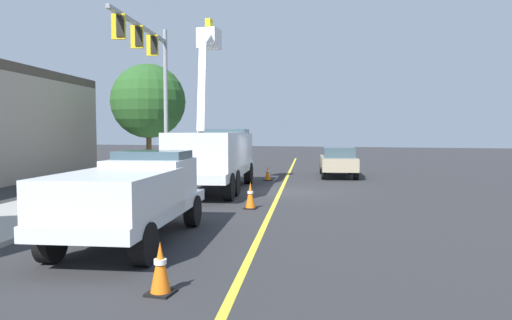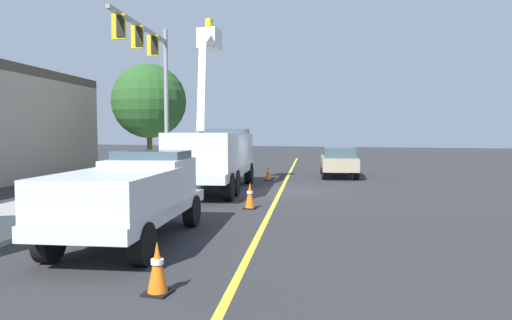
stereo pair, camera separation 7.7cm
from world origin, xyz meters
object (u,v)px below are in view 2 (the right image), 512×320
Objects in this scene: service_pickup_truck at (131,194)px; passing_minivan at (338,160)px; traffic_cone_mid_front at (250,196)px; traffic_cone_mid_rear at (268,173)px; utility_bucket_truck at (215,153)px; traffic_cone_leading at (157,268)px; traffic_signal_mast at (152,67)px.

service_pickup_truck is 1.16× the size of passing_minivan.
traffic_cone_mid_front is 1.11× the size of traffic_cone_mid_rear.
passing_minivan is 12.01m from traffic_cone_mid_front.
service_pickup_truck is (-9.33, -1.73, -0.51)m from utility_bucket_truck.
utility_bucket_truck is 10.68× the size of traffic_cone_mid_rear.
utility_bucket_truck is 9.50m from service_pickup_truck.
traffic_cone_mid_front is at bearing -13.32° from service_pickup_truck.
traffic_cone_leading is at bearing -141.44° from service_pickup_truck.
service_pickup_truck reaches higher than traffic_cone_leading.
service_pickup_truck reaches higher than passing_minivan.
passing_minivan is (7.74, -4.41, -0.66)m from utility_bucket_truck.
passing_minivan is 6.35× the size of traffic_cone_mid_rear.
utility_bucket_truck is 5.62m from traffic_signal_mast.
utility_bucket_truck is at bearing -107.41° from traffic_signal_mast.
traffic_cone_mid_front is (-4.17, -2.96, -1.19)m from utility_bucket_truck.
passing_minivan reaches higher than traffic_cone_mid_front.
service_pickup_truck is 13.91m from traffic_cone_mid_rear.
traffic_signal_mast is at bearing 124.85° from traffic_cone_mid_rear.
traffic_signal_mast reaches higher than passing_minivan.
service_pickup_truck reaches higher than traffic_cone_mid_front.
service_pickup_truck is at bearing 171.09° from passing_minivan.
traffic_cone_mid_rear is (8.71, 1.82, -0.05)m from traffic_cone_mid_front.
traffic_cone_leading reaches higher than traffic_cone_mid_rear.
traffic_signal_mast reaches higher than traffic_cone_leading.
passing_minivan is 5.70× the size of traffic_cone_mid_front.
traffic_cone_mid_front reaches higher than traffic_cone_mid_rear.
passing_minivan is at bearing -51.03° from traffic_signal_mast.
traffic_signal_mast reaches higher than traffic_cone_mid_front.
traffic_signal_mast is at bearing 128.97° from passing_minivan.
traffic_signal_mast reaches higher than service_pickup_truck.
service_pickup_truck is 0.74× the size of traffic_signal_mast.
traffic_cone_mid_rear is at bearing 9.81° from traffic_cone_leading.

